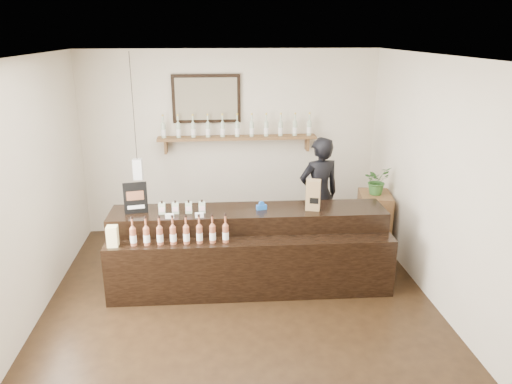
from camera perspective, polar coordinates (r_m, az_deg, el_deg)
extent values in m
plane|color=black|center=(5.92, -1.75, -13.04)|extent=(5.00, 5.00, 0.00)
plane|color=beige|center=(7.75, -2.94, 5.67)|extent=(4.50, 0.00, 4.50)
plane|color=beige|center=(3.06, 0.83, -14.62)|extent=(4.50, 0.00, 4.50)
plane|color=beige|center=(5.68, -25.17, -0.65)|extent=(0.00, 5.00, 5.00)
plane|color=beige|center=(5.89, 20.52, 0.56)|extent=(0.00, 5.00, 5.00)
plane|color=white|center=(5.08, -2.06, 15.16)|extent=(5.00, 5.00, 0.00)
cube|color=#56371D|center=(7.60, -2.15, 6.22)|extent=(2.40, 0.25, 0.04)
cube|color=#56371D|center=(7.68, -10.26, 5.15)|extent=(0.04, 0.20, 0.20)
cube|color=#56371D|center=(7.79, 5.84, 5.51)|extent=(0.04, 0.20, 0.20)
cube|color=black|center=(7.60, -5.70, 10.57)|extent=(1.02, 0.04, 0.72)
cube|color=#44382B|center=(7.57, -5.70, 10.55)|extent=(0.92, 0.01, 0.62)
cube|color=white|center=(6.98, -13.36, 2.55)|extent=(0.12, 0.12, 0.28)
cylinder|color=black|center=(6.81, -13.87, 9.42)|extent=(0.01, 0.01, 1.41)
cylinder|color=#B1C4A4|center=(7.61, -10.53, 6.87)|extent=(0.07, 0.07, 0.20)
cone|color=#B1C4A4|center=(7.58, -10.58, 7.81)|extent=(0.07, 0.07, 0.05)
cylinder|color=#B1C4A4|center=(7.57, -10.61, 8.26)|extent=(0.02, 0.02, 0.07)
cylinder|color=gold|center=(7.57, -10.63, 8.61)|extent=(0.03, 0.03, 0.02)
cylinder|color=white|center=(7.61, -10.52, 6.72)|extent=(0.07, 0.07, 0.09)
cylinder|color=#B1C4A4|center=(7.59, -8.86, 6.93)|extent=(0.07, 0.07, 0.20)
cone|color=#B1C4A4|center=(7.57, -8.91, 7.88)|extent=(0.07, 0.07, 0.05)
cylinder|color=#B1C4A4|center=(7.56, -8.93, 8.32)|extent=(0.02, 0.02, 0.07)
cylinder|color=gold|center=(7.55, -8.95, 8.68)|extent=(0.03, 0.03, 0.02)
cylinder|color=white|center=(7.59, -8.86, 6.78)|extent=(0.07, 0.07, 0.09)
cylinder|color=#B1C4A4|center=(7.58, -7.19, 6.99)|extent=(0.07, 0.07, 0.20)
cone|color=#B1C4A4|center=(7.55, -7.23, 7.93)|extent=(0.07, 0.07, 0.05)
cylinder|color=#B1C4A4|center=(7.54, -7.25, 8.38)|extent=(0.02, 0.02, 0.07)
cylinder|color=gold|center=(7.54, -7.26, 8.74)|extent=(0.03, 0.03, 0.02)
cylinder|color=white|center=(7.58, -7.19, 6.84)|extent=(0.07, 0.07, 0.09)
cylinder|color=#B1C4A4|center=(7.57, -5.52, 7.04)|extent=(0.07, 0.07, 0.20)
cone|color=#B1C4A4|center=(7.55, -5.55, 7.99)|extent=(0.07, 0.07, 0.05)
cylinder|color=#B1C4A4|center=(7.54, -5.56, 8.43)|extent=(0.02, 0.02, 0.07)
cylinder|color=gold|center=(7.53, -5.57, 8.79)|extent=(0.03, 0.03, 0.02)
cylinder|color=white|center=(7.58, -5.51, 6.89)|extent=(0.07, 0.07, 0.09)
cylinder|color=#B1C4A4|center=(7.57, -3.84, 7.08)|extent=(0.07, 0.07, 0.20)
cone|color=#B1C4A4|center=(7.55, -3.86, 8.03)|extent=(0.07, 0.07, 0.05)
cylinder|color=#B1C4A4|center=(7.54, -3.87, 8.48)|extent=(0.02, 0.02, 0.07)
cylinder|color=gold|center=(7.53, -3.88, 8.83)|extent=(0.03, 0.03, 0.02)
cylinder|color=white|center=(7.58, -3.84, 6.93)|extent=(0.07, 0.07, 0.09)
cylinder|color=#B1C4A4|center=(7.58, -2.16, 7.12)|extent=(0.07, 0.07, 0.20)
cone|color=#B1C4A4|center=(7.56, -2.18, 8.07)|extent=(0.07, 0.07, 0.05)
cylinder|color=#B1C4A4|center=(7.55, -2.18, 8.52)|extent=(0.02, 0.02, 0.07)
cylinder|color=gold|center=(7.54, -2.19, 8.87)|extent=(0.03, 0.03, 0.02)
cylinder|color=white|center=(7.58, -2.16, 6.97)|extent=(0.07, 0.07, 0.09)
cylinder|color=#B1C4A4|center=(7.59, -0.49, 7.15)|extent=(0.07, 0.07, 0.20)
cone|color=#B1C4A4|center=(7.57, -0.50, 8.10)|extent=(0.07, 0.07, 0.05)
cylinder|color=#B1C4A4|center=(7.56, -0.50, 8.55)|extent=(0.02, 0.02, 0.07)
cylinder|color=gold|center=(7.55, -0.50, 8.90)|extent=(0.03, 0.03, 0.02)
cylinder|color=white|center=(7.60, -0.49, 7.00)|extent=(0.07, 0.07, 0.09)
cylinder|color=#B1C4A4|center=(7.61, 1.17, 7.18)|extent=(0.07, 0.07, 0.20)
cone|color=#B1C4A4|center=(7.59, 1.18, 8.12)|extent=(0.07, 0.07, 0.05)
cylinder|color=#B1C4A4|center=(7.58, 1.18, 8.57)|extent=(0.02, 0.02, 0.07)
cylinder|color=gold|center=(7.57, 1.18, 8.92)|extent=(0.03, 0.03, 0.02)
cylinder|color=white|center=(7.62, 1.17, 7.03)|extent=(0.07, 0.07, 0.09)
cylinder|color=#B1C4A4|center=(7.64, 2.82, 7.20)|extent=(0.07, 0.07, 0.20)
cone|color=#B1C4A4|center=(7.62, 2.84, 8.14)|extent=(0.07, 0.07, 0.05)
cylinder|color=#B1C4A4|center=(7.61, 2.84, 8.58)|extent=(0.02, 0.02, 0.07)
cylinder|color=gold|center=(7.60, 2.85, 8.93)|extent=(0.03, 0.03, 0.02)
cylinder|color=white|center=(7.64, 2.82, 7.05)|extent=(0.07, 0.07, 0.09)
cylinder|color=#B1C4A4|center=(7.67, 4.46, 7.21)|extent=(0.07, 0.07, 0.20)
cone|color=#B1C4A4|center=(7.65, 4.49, 8.15)|extent=(0.07, 0.07, 0.05)
cylinder|color=#B1C4A4|center=(7.64, 4.50, 8.59)|extent=(0.02, 0.02, 0.07)
cylinder|color=gold|center=(7.63, 4.51, 8.94)|extent=(0.03, 0.03, 0.02)
cylinder|color=white|center=(7.68, 4.46, 7.06)|extent=(0.07, 0.07, 0.09)
cylinder|color=#B1C4A4|center=(7.71, 6.09, 7.22)|extent=(0.07, 0.07, 0.20)
cone|color=#B1C4A4|center=(7.69, 6.12, 8.15)|extent=(0.07, 0.07, 0.05)
cylinder|color=#B1C4A4|center=(7.68, 6.14, 8.59)|extent=(0.02, 0.02, 0.07)
cylinder|color=gold|center=(7.67, 6.15, 8.94)|extent=(0.03, 0.03, 0.02)
cylinder|color=white|center=(7.72, 6.08, 7.07)|extent=(0.07, 0.07, 0.09)
cube|color=black|center=(6.33, -0.84, -6.03)|extent=(3.40, 0.65, 0.95)
cube|color=black|center=(5.97, -0.51, -8.79)|extent=(3.39, 0.35, 0.72)
cube|color=white|center=(5.95, -9.85, -2.72)|extent=(0.10, 0.04, 0.05)
cube|color=white|center=(5.92, -6.48, -2.64)|extent=(0.10, 0.04, 0.05)
cube|color=#F3E394|center=(5.90, -16.03, -5.42)|extent=(0.12, 0.12, 0.12)
cube|color=#F3E394|center=(5.85, -16.13, -4.34)|extent=(0.12, 0.12, 0.12)
cube|color=#B1C4A4|center=(6.10, -10.68, -1.85)|extent=(0.08, 0.08, 0.13)
cube|color=#FEC6D1|center=(6.06, -10.72, -1.99)|extent=(0.07, 0.00, 0.06)
cylinder|color=black|center=(6.07, -10.72, -1.14)|extent=(0.02, 0.02, 0.03)
cube|color=#B1C4A4|center=(6.09, -9.19, -1.81)|extent=(0.08, 0.08, 0.13)
cube|color=#FEC6D1|center=(6.04, -9.21, -1.96)|extent=(0.07, 0.00, 0.06)
cylinder|color=black|center=(6.06, -9.22, -1.10)|extent=(0.02, 0.02, 0.03)
cube|color=#B1C4A4|center=(6.08, -7.69, -1.78)|extent=(0.08, 0.08, 0.13)
cube|color=#FEC6D1|center=(6.03, -7.70, -1.92)|extent=(0.07, 0.00, 0.06)
cylinder|color=black|center=(6.05, -7.72, -1.07)|extent=(0.02, 0.02, 0.03)
cube|color=#B1C4A4|center=(6.07, -6.18, -1.74)|extent=(0.08, 0.08, 0.13)
cube|color=#FEC6D1|center=(6.03, -6.19, -1.88)|extent=(0.07, 0.00, 0.06)
cylinder|color=black|center=(6.04, -6.21, -1.03)|extent=(0.02, 0.02, 0.03)
cylinder|color=brown|center=(5.84, -13.85, -5.01)|extent=(0.07, 0.07, 0.20)
cone|color=brown|center=(5.79, -13.95, -3.86)|extent=(0.07, 0.07, 0.05)
cylinder|color=brown|center=(5.77, -13.99, -3.30)|extent=(0.02, 0.02, 0.07)
cylinder|color=black|center=(5.75, -14.03, -2.87)|extent=(0.03, 0.03, 0.02)
cylinder|color=white|center=(5.85, -13.84, -5.20)|extent=(0.07, 0.07, 0.09)
cylinder|color=brown|center=(5.82, -12.40, -4.99)|extent=(0.07, 0.07, 0.20)
cone|color=brown|center=(5.77, -12.48, -3.83)|extent=(0.07, 0.07, 0.05)
cylinder|color=brown|center=(5.75, -12.52, -3.28)|extent=(0.02, 0.02, 0.07)
cylinder|color=black|center=(5.73, -12.55, -2.84)|extent=(0.03, 0.03, 0.02)
cylinder|color=white|center=(5.83, -12.38, -5.18)|extent=(0.07, 0.07, 0.09)
cylinder|color=brown|center=(5.80, -10.93, -4.97)|extent=(0.07, 0.07, 0.20)
cone|color=brown|center=(5.75, -11.00, -3.80)|extent=(0.07, 0.07, 0.05)
cylinder|color=brown|center=(5.73, -11.04, -3.25)|extent=(0.02, 0.02, 0.07)
cylinder|color=black|center=(5.71, -11.06, -2.81)|extent=(0.03, 0.03, 0.02)
cylinder|color=white|center=(5.81, -10.91, -5.15)|extent=(0.07, 0.07, 0.09)
cylinder|color=brown|center=(5.79, -9.45, -4.94)|extent=(0.07, 0.07, 0.20)
cone|color=brown|center=(5.74, -9.51, -3.77)|extent=(0.07, 0.07, 0.05)
cylinder|color=brown|center=(5.72, -9.54, -3.21)|extent=(0.02, 0.02, 0.07)
cylinder|color=black|center=(5.70, -9.57, -2.77)|extent=(0.03, 0.03, 0.02)
cylinder|color=white|center=(5.79, -9.44, -5.13)|extent=(0.07, 0.07, 0.09)
cylinder|color=brown|center=(5.77, -7.96, -4.91)|extent=(0.07, 0.07, 0.20)
cone|color=brown|center=(5.73, -8.02, -3.74)|extent=(0.07, 0.07, 0.05)
cylinder|color=brown|center=(5.71, -8.05, -3.18)|extent=(0.02, 0.02, 0.07)
cylinder|color=black|center=(5.69, -8.07, -2.74)|extent=(0.03, 0.03, 0.02)
cylinder|color=white|center=(5.78, -7.96, -5.10)|extent=(0.07, 0.07, 0.09)
cylinder|color=brown|center=(5.77, -6.48, -4.88)|extent=(0.07, 0.07, 0.20)
cone|color=brown|center=(5.72, -6.52, -3.70)|extent=(0.07, 0.07, 0.05)
cylinder|color=brown|center=(5.70, -6.54, -3.14)|extent=(0.02, 0.02, 0.07)
cylinder|color=black|center=(5.68, -6.56, -2.70)|extent=(0.03, 0.03, 0.02)
cylinder|color=white|center=(5.78, -6.47, -5.06)|extent=(0.07, 0.07, 0.09)
cylinder|color=brown|center=(5.77, -4.99, -4.84)|extent=(0.07, 0.07, 0.20)
cone|color=brown|center=(5.72, -5.02, -3.66)|extent=(0.07, 0.07, 0.05)
cylinder|color=brown|center=(5.70, -5.04, -3.10)|extent=(0.02, 0.02, 0.07)
cylinder|color=black|center=(5.68, -5.05, -2.66)|extent=(0.03, 0.03, 0.02)
cylinder|color=white|center=(5.77, -4.98, -5.02)|extent=(0.07, 0.07, 0.09)
cylinder|color=brown|center=(5.77, -3.50, -4.80)|extent=(0.07, 0.07, 0.20)
cone|color=brown|center=(5.72, -3.52, -3.62)|extent=(0.07, 0.07, 0.05)
cylinder|color=brown|center=(5.70, -3.53, -3.06)|extent=(0.02, 0.02, 0.07)
cylinder|color=black|center=(5.68, -3.54, -2.62)|extent=(0.03, 0.03, 0.02)
cylinder|color=white|center=(5.77, -3.49, -4.98)|extent=(0.07, 0.07, 0.09)
cube|color=black|center=(6.13, -13.61, -0.68)|extent=(0.28, 0.07, 0.39)
cube|color=brown|center=(6.11, -13.65, -0.41)|extent=(0.20, 0.04, 0.11)
cube|color=white|center=(6.15, -13.55, -1.69)|extent=(0.20, 0.04, 0.04)
cube|color=#936E47|center=(6.13, 6.55, -0.33)|extent=(0.20, 0.17, 0.38)
cube|color=black|center=(6.08, 6.65, -1.01)|extent=(0.10, 0.03, 0.08)
cube|color=blue|center=(6.14, 0.63, -1.75)|extent=(0.13, 0.07, 0.06)
cylinder|color=blue|center=(6.13, 0.63, -1.36)|extent=(0.07, 0.04, 0.07)
cube|color=#56371D|center=(7.37, 13.28, -3.37)|extent=(0.52, 0.65, 0.85)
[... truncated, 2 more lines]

